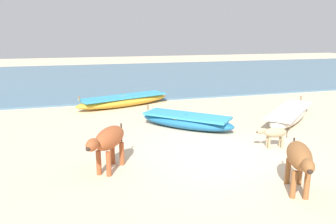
{
  "coord_description": "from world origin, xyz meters",
  "views": [
    {
      "loc": [
        -3.54,
        -7.44,
        3.19
      ],
      "look_at": [
        -0.52,
        2.81,
        0.6
      ],
      "focal_mm": 34.46,
      "sensor_mm": 36.0,
      "label": 1
    }
  ],
  "objects_px": {
    "fishing_boat_5": "(187,121)",
    "calf_near_dun": "(274,133)",
    "cow_adult_rust": "(109,140)",
    "fishing_boat_1": "(124,101)",
    "cow_second_adult_brown": "(299,158)",
    "fishing_boat_3": "(290,114)"
  },
  "relations": [
    {
      "from": "fishing_boat_5",
      "to": "calf_near_dun",
      "type": "height_order",
      "value": "fishing_boat_5"
    },
    {
      "from": "cow_adult_rust",
      "to": "calf_near_dun",
      "type": "height_order",
      "value": "cow_adult_rust"
    },
    {
      "from": "fishing_boat_1",
      "to": "cow_second_adult_brown",
      "type": "height_order",
      "value": "cow_second_adult_brown"
    },
    {
      "from": "cow_adult_rust",
      "to": "fishing_boat_1",
      "type": "bearing_deg",
      "value": -157.3
    },
    {
      "from": "fishing_boat_1",
      "to": "fishing_boat_3",
      "type": "distance_m",
      "value": 7.05
    },
    {
      "from": "fishing_boat_5",
      "to": "cow_adult_rust",
      "type": "bearing_deg",
      "value": 87.99
    },
    {
      "from": "fishing_boat_5",
      "to": "calf_near_dun",
      "type": "bearing_deg",
      "value": 167.54
    },
    {
      "from": "fishing_boat_3",
      "to": "cow_second_adult_brown",
      "type": "distance_m",
      "value": 5.99
    },
    {
      "from": "fishing_boat_1",
      "to": "cow_adult_rust",
      "type": "height_order",
      "value": "cow_adult_rust"
    },
    {
      "from": "fishing_boat_5",
      "to": "fishing_boat_1",
      "type": "bearing_deg",
      "value": -25.4
    },
    {
      "from": "fishing_boat_3",
      "to": "cow_second_adult_brown",
      "type": "height_order",
      "value": "cow_second_adult_brown"
    },
    {
      "from": "fishing_boat_5",
      "to": "cow_adult_rust",
      "type": "distance_m",
      "value": 4.16
    },
    {
      "from": "fishing_boat_3",
      "to": "calf_near_dun",
      "type": "distance_m",
      "value": 3.36
    },
    {
      "from": "fishing_boat_5",
      "to": "fishing_boat_3",
      "type": "bearing_deg",
      "value": -138.6
    },
    {
      "from": "fishing_boat_1",
      "to": "calf_near_dun",
      "type": "bearing_deg",
      "value": 97.12
    },
    {
      "from": "fishing_boat_1",
      "to": "cow_second_adult_brown",
      "type": "bearing_deg",
      "value": 84.39
    },
    {
      "from": "fishing_boat_3",
      "to": "calf_near_dun",
      "type": "height_order",
      "value": "fishing_boat_3"
    },
    {
      "from": "fishing_boat_3",
      "to": "fishing_boat_5",
      "type": "bearing_deg",
      "value": 136.49
    },
    {
      "from": "fishing_boat_5",
      "to": "cow_second_adult_brown",
      "type": "height_order",
      "value": "cow_second_adult_brown"
    },
    {
      "from": "fishing_boat_3",
      "to": "cow_adult_rust",
      "type": "xyz_separation_m",
      "value": [
        -7.03,
        -2.69,
        0.52
      ]
    },
    {
      "from": "fishing_boat_5",
      "to": "cow_second_adult_brown",
      "type": "xyz_separation_m",
      "value": [
        0.62,
        -5.06,
        0.48
      ]
    },
    {
      "from": "calf_near_dun",
      "to": "cow_adult_rust",
      "type": "bearing_deg",
      "value": 12.55
    }
  ]
}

